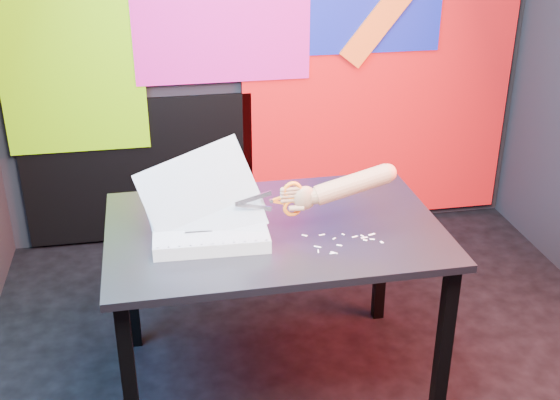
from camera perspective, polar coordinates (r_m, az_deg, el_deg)
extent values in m
cube|color=black|center=(3.12, 3.82, -14.89)|extent=(3.00, 3.00, 0.01)
cube|color=black|center=(3.91, -1.07, 15.61)|extent=(3.00, 0.01, 2.70)
cube|color=red|center=(4.14, 8.06, 8.84)|extent=(1.60, 0.02, 1.60)
cube|color=#D01A8F|center=(3.82, -4.78, 15.33)|extent=(0.95, 0.02, 0.80)
cube|color=#6FCA05|center=(3.88, -16.67, 10.76)|extent=(0.75, 0.02, 1.00)
cube|color=black|center=(4.08, -11.36, 2.35)|extent=(1.30, 0.02, 0.85)
cube|color=black|center=(2.61, -12.10, -14.63)|extent=(0.05, 0.05, 0.72)
cube|color=black|center=(3.21, -12.11, -6.18)|extent=(0.05, 0.05, 0.72)
cube|color=black|center=(2.80, 13.16, -11.59)|extent=(0.05, 0.05, 0.72)
cube|color=black|center=(3.37, 8.24, -4.25)|extent=(0.05, 0.05, 0.72)
cube|color=#37373B|center=(2.74, -0.49, -2.41)|extent=(1.30, 0.88, 0.03)
cube|color=silver|center=(2.65, -5.69, -2.58)|extent=(0.43, 0.32, 0.05)
cube|color=silver|center=(2.64, -5.72, -2.09)|extent=(0.43, 0.32, 0.00)
cube|color=silver|center=(2.63, -5.72, -2.00)|extent=(0.41, 0.31, 0.13)
cube|color=silver|center=(2.64, -5.99, -1.40)|extent=(0.44, 0.27, 0.22)
cube|color=silver|center=(2.63, -6.28, -0.36)|extent=(0.47, 0.24, 0.31)
cube|color=silver|center=(2.62, -6.57, 0.65)|extent=(0.49, 0.20, 0.37)
cylinder|color=black|center=(2.51, -9.93, -3.85)|extent=(0.01, 0.01, 0.00)
cylinder|color=black|center=(2.51, -9.05, -3.80)|extent=(0.01, 0.01, 0.00)
cylinder|color=black|center=(2.51, -8.17, -3.74)|extent=(0.01, 0.01, 0.00)
cylinder|color=black|center=(2.51, -7.28, -3.68)|extent=(0.01, 0.01, 0.00)
cylinder|color=black|center=(2.51, -6.40, -3.62)|extent=(0.01, 0.01, 0.00)
cylinder|color=black|center=(2.51, -5.52, -3.57)|extent=(0.01, 0.01, 0.00)
cylinder|color=black|center=(2.51, -4.64, -3.51)|extent=(0.01, 0.01, 0.00)
cylinder|color=black|center=(2.51, -3.76, -3.45)|extent=(0.01, 0.01, 0.00)
cylinder|color=black|center=(2.52, -2.88, -3.38)|extent=(0.01, 0.01, 0.00)
cylinder|color=black|center=(2.52, -2.00, -3.32)|extent=(0.01, 0.01, 0.00)
cylinder|color=black|center=(2.52, -1.13, -3.26)|extent=(0.01, 0.01, 0.00)
cylinder|color=black|center=(2.77, -9.90, -0.97)|extent=(0.01, 0.01, 0.00)
cylinder|color=black|center=(2.76, -9.10, -0.92)|extent=(0.01, 0.01, 0.00)
cylinder|color=black|center=(2.76, -8.30, -0.87)|extent=(0.01, 0.01, 0.00)
cylinder|color=black|center=(2.76, -7.50, -0.82)|extent=(0.01, 0.01, 0.00)
cylinder|color=black|center=(2.76, -6.70, -0.76)|extent=(0.01, 0.01, 0.00)
cylinder|color=black|center=(2.76, -5.90, -0.71)|extent=(0.01, 0.01, 0.00)
cylinder|color=black|center=(2.77, -5.10, -0.66)|extent=(0.01, 0.01, 0.00)
cylinder|color=black|center=(2.77, -4.30, -0.61)|extent=(0.01, 0.01, 0.00)
cylinder|color=black|center=(2.77, -3.51, -0.56)|extent=(0.01, 0.01, 0.00)
cylinder|color=black|center=(2.77, -2.71, -0.50)|extent=(0.01, 0.01, 0.00)
cylinder|color=black|center=(2.78, -1.92, -0.45)|extent=(0.01, 0.01, 0.00)
cube|color=black|center=(2.68, -7.92, -1.66)|extent=(0.08, 0.01, 0.00)
cube|color=black|center=(2.67, -5.29, -1.70)|extent=(0.06, 0.01, 0.00)
cube|color=black|center=(2.60, -6.64, -2.57)|extent=(0.10, 0.01, 0.00)
cube|color=silver|center=(2.59, -2.18, 0.13)|extent=(0.14, 0.01, 0.05)
cube|color=silver|center=(2.60, -2.17, -0.54)|extent=(0.14, 0.01, 0.05)
cylinder|color=silver|center=(2.61, -0.71, -0.08)|extent=(0.01, 0.01, 0.01)
cube|color=orange|center=(2.61, -0.17, -0.17)|extent=(0.05, 0.01, 0.02)
cube|color=orange|center=(2.61, -0.17, 0.11)|extent=(0.05, 0.01, 0.02)
torus|color=orange|center=(2.61, 1.03, 0.78)|extent=(0.07, 0.02, 0.07)
torus|color=orange|center=(2.64, 1.02, -0.61)|extent=(0.07, 0.02, 0.07)
ellipsoid|color=#AA7E5C|center=(2.63, 2.03, 0.17)|extent=(0.09, 0.05, 0.10)
cylinder|color=#AA7E5C|center=(2.62, 1.02, 0.00)|extent=(0.07, 0.02, 0.02)
cylinder|color=#AA7E5C|center=(2.62, 1.02, 0.34)|extent=(0.07, 0.02, 0.02)
cylinder|color=#AA7E5C|center=(2.61, 1.03, 0.64)|extent=(0.06, 0.02, 0.02)
cylinder|color=#AA7E5C|center=(2.60, 1.03, 0.91)|extent=(0.05, 0.02, 0.02)
cylinder|color=#AA7E5C|center=(2.63, 1.37, -0.67)|extent=(0.06, 0.04, 0.03)
cylinder|color=#AA7E5C|center=(2.64, 2.99, 0.33)|extent=(0.06, 0.06, 0.06)
cylinder|color=#AA7E5C|center=(2.66, 5.88, 1.27)|extent=(0.30, 0.09, 0.14)
sphere|color=#AA7E5C|center=(2.69, 8.72, 2.18)|extent=(0.07, 0.07, 0.07)
cube|color=white|center=(2.66, 2.01, -2.89)|extent=(0.02, 0.02, 0.00)
cube|color=white|center=(2.55, 4.41, -4.29)|extent=(0.03, 0.02, 0.00)
cube|color=white|center=(2.60, 4.84, -3.68)|extent=(0.02, 0.02, 0.00)
cube|color=white|center=(2.67, 6.10, -2.98)|extent=(0.02, 0.01, 0.00)
cube|color=white|center=(2.68, 5.15, -2.79)|extent=(0.01, 0.01, 0.00)
cube|color=white|center=(2.67, 6.73, -2.93)|extent=(0.01, 0.02, 0.00)
cube|color=white|center=(2.55, 4.38, -4.35)|extent=(0.03, 0.01, 0.00)
cube|color=white|center=(2.65, 6.94, -3.25)|extent=(0.02, 0.02, 0.00)
cube|color=white|center=(2.64, 8.26, -3.40)|extent=(0.01, 0.02, 0.00)
cube|color=white|center=(2.69, 7.46, -2.79)|extent=(0.03, 0.02, 0.00)
cube|color=white|center=(2.67, 3.43, -2.84)|extent=(0.02, 0.01, 0.00)
cube|color=white|center=(2.59, 3.07, -3.81)|extent=(0.03, 0.02, 0.00)
cube|color=white|center=(2.56, 3.13, -4.18)|extent=(0.01, 0.02, 0.00)
cube|color=white|center=(2.66, 7.50, -3.18)|extent=(0.02, 0.01, 0.00)
cube|color=white|center=(2.65, 4.43, -3.14)|extent=(0.02, 0.01, 0.00)
cube|color=white|center=(2.66, 6.86, -3.06)|extent=(0.03, 0.01, 0.00)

